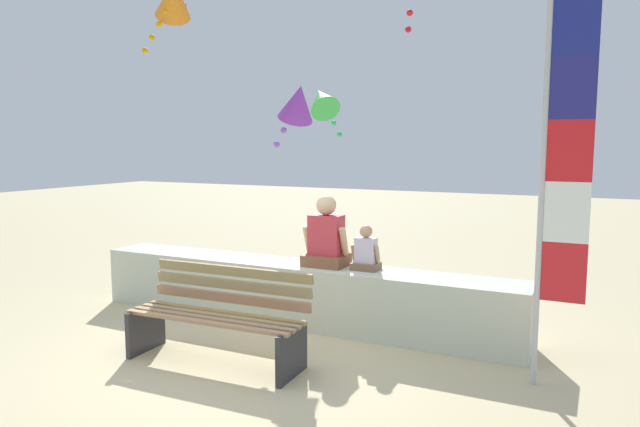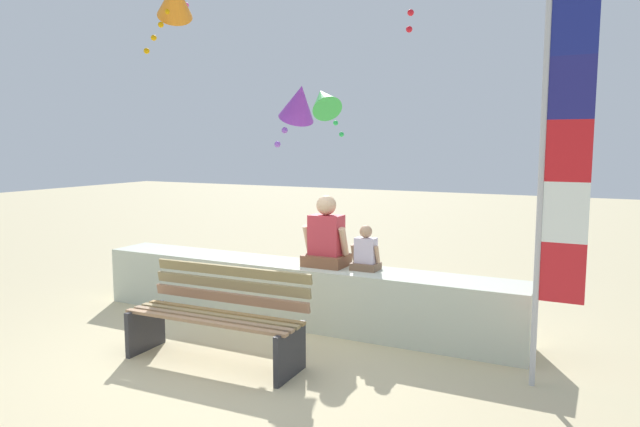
% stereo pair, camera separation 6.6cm
% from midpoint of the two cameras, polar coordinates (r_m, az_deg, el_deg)
% --- Properties ---
extents(ground_plane, '(40.00, 40.00, 0.00)m').
position_cam_midpoint_polar(ground_plane, '(5.92, -7.82, -13.70)').
color(ground_plane, '#C8B88C').
extents(seawall_ledge, '(5.22, 0.62, 0.70)m').
position_cam_midpoint_polar(seawall_ledge, '(6.81, -1.99, -7.81)').
color(seawall_ledge, beige).
rests_on(seawall_ledge, ground).
extents(park_bench, '(1.78, 0.66, 0.88)m').
position_cam_midpoint_polar(park_bench, '(5.71, -9.66, -10.03)').
color(park_bench, '#A57C59').
rests_on(park_bench, ground).
extents(person_adult, '(0.53, 0.39, 0.81)m').
position_cam_midpoint_polar(person_adult, '(6.55, 0.91, -2.47)').
color(person_adult, brown).
rests_on(person_adult, seawall_ledge).
extents(person_child, '(0.32, 0.24, 0.50)m').
position_cam_midpoint_polar(person_child, '(6.38, 4.82, -3.85)').
color(person_child, brown).
rests_on(person_child, seawall_ledge).
extents(flag_banner, '(0.40, 0.05, 3.28)m').
position_cam_midpoint_polar(flag_banner, '(5.14, 22.74, 4.17)').
color(flag_banner, '#B7B7BC').
rests_on(flag_banner, ground).
extents(kite_green, '(0.81, 0.81, 0.92)m').
position_cam_midpoint_polar(kite_green, '(9.29, 0.59, 11.11)').
color(kite_green, green).
extents(kite_purple, '(0.79, 0.77, 0.89)m').
position_cam_midpoint_polar(kite_purple, '(7.66, -1.86, 10.83)').
color(kite_purple, purple).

